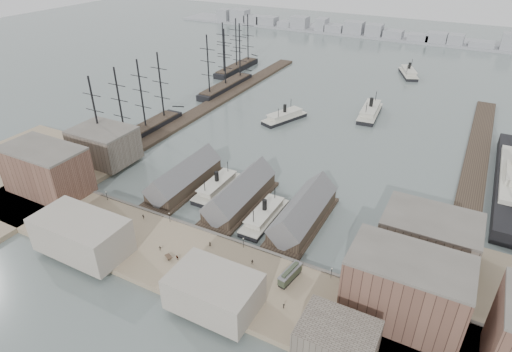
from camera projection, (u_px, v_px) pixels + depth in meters
The scene contains 44 objects.
ground at pixel (217, 228), 152.29m from camera, with size 900.00×900.00×0.00m, color #525F5E.
quay at pixel (183, 259), 136.52m from camera, with size 180.00×30.00×2.00m, color #88765B.
seawall at pixel (208, 233), 147.74m from camera, with size 180.00×1.20×2.30m, color #59544C.
west_land at pixel (16, 175), 182.66m from camera, with size 70.00×80.00×2.00m, color #88765B.
west_wharf at pixel (211, 105), 255.79m from camera, with size 10.00×220.00×1.60m, color #2D231C.
east_wharf at pixel (475, 168), 188.98m from camera, with size 10.00×180.00×1.60m, color #2D231C.
ferry_shed_west at pixel (184, 178), 173.38m from camera, with size 14.00×42.00×12.60m.
ferry_shed_center at pixel (240, 194), 162.84m from camera, with size 14.00×42.00×12.60m.
ferry_shed_east at pixel (303, 213), 152.30m from camera, with size 14.00×42.00×12.60m.
warehouse_west_front at pixel (46, 170), 165.97m from camera, with size 32.00×18.00×18.00m, color brown.
warehouse_west_back at pixel (104, 145), 189.88m from camera, with size 26.00×20.00×14.00m, color #60564C.
warehouse_east_front at pixel (405, 290), 110.59m from camera, with size 30.00×18.00×19.00m, color brown.
warehouse_east_back at pixel (428, 240), 131.40m from camera, with size 28.00×20.00×15.00m, color #60564C.
street_bldg_center at pixel (214, 291), 116.24m from camera, with size 24.00×16.00×10.00m, color gray.
street_bldg_west at pixel (82, 235), 136.00m from camera, with size 30.00×16.00×12.00m, color gray.
street_bldg_east at pixel (336, 343), 101.03m from camera, with size 18.00×14.00×11.00m, color #60564C.
lamp_post_far_w at pixel (106, 194), 162.82m from camera, with size 0.44×0.44×3.92m.
lamp_post_near_w at pixel (169, 216), 150.66m from camera, with size 0.44×0.44×3.92m.
lamp_post_near_e at pixel (243, 241), 138.50m from camera, with size 0.44×0.44×3.92m.
lamp_post_far_e at pixel (332, 271), 126.34m from camera, with size 0.44×0.44×3.92m.
far_shore at pixel (404, 36), 406.25m from camera, with size 500.00×40.00×15.72m.
ferry_docked_west at pixel (217, 186), 172.47m from camera, with size 7.99×26.62×9.51m.
ferry_docked_east at pixel (264, 215), 155.12m from camera, with size 7.88×26.26×9.38m.
ferry_open_near at pixel (285, 117), 236.00m from camera, with size 17.97×28.73×9.87m.
ferry_open_mid at pixel (370, 111), 241.67m from camera, with size 12.08×32.27×11.28m.
ferry_open_far at pixel (408, 73), 307.34m from camera, with size 18.85×29.55×10.17m.
sailing_ship_near at pixel (136, 133), 215.55m from camera, with size 9.36×64.48×38.48m.
sailing_ship_mid at pixel (226, 85), 281.00m from camera, with size 9.46×54.67×38.90m.
sailing_ship_far at pixel (237, 67), 318.68m from camera, with size 9.12×50.65×37.48m.
ocean_steamer at pixel (512, 180), 173.98m from camera, with size 12.04×87.95×17.59m.
tram at pixel (290, 275), 126.26m from camera, with size 4.14×10.29×3.56m.
horse_cart_left at pixel (110, 219), 152.45m from camera, with size 4.75×2.55×1.45m.
horse_cart_center at pixel (174, 257), 134.59m from camera, with size 4.79×3.08×1.46m.
horse_cart_right at pixel (202, 276), 127.49m from camera, with size 4.74×2.86×1.43m.
pedestrian_0 at pixel (97, 212), 156.22m from camera, with size 0.57×0.42×1.57m, color black.
pedestrian_1 at pixel (110, 222), 150.49m from camera, with size 0.78×0.61×1.61m, color black.
pedestrian_2 at pixel (143, 217), 153.34m from camera, with size 1.09×0.62×1.68m, color black.
pedestrian_3 at pixel (160, 248), 138.35m from camera, with size 0.96×0.40×1.64m, color black.
pedestrian_4 at pixel (210, 244), 140.23m from camera, with size 0.78×0.51×1.59m, color black.
pedestrian_5 at pixel (205, 259), 133.94m from camera, with size 0.61×0.45×1.68m, color black.
pedestrian_6 at pixel (252, 262), 132.59m from camera, with size 0.80×0.62×1.65m, color black.
pedestrian_7 at pixel (284, 306), 117.10m from camera, with size 1.03×0.59×1.60m, color black.
pedestrian_8 at pixel (286, 275), 127.77m from camera, with size 0.93×0.39×1.58m, color black.
pedestrian_9 at pixel (327, 313), 115.03m from camera, with size 0.77×0.50×1.58m, color black.
Camera 1 is at (69.79, -101.44, 92.59)m, focal length 30.00 mm.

